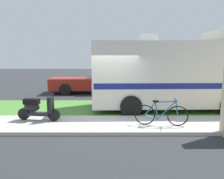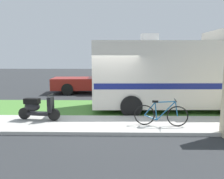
{
  "view_description": "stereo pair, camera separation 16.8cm",
  "coord_description": "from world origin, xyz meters",
  "px_view_note": "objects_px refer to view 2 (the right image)",
  "views": [
    {
      "loc": [
        0.2,
        -8.74,
        2.4
      ],
      "look_at": [
        0.18,
        0.3,
        1.1
      ],
      "focal_mm": 35.31,
      "sensor_mm": 36.0,
      "label": 1
    },
    {
      "loc": [
        0.37,
        -8.74,
        2.4
      ],
      "look_at": [
        0.18,
        0.3,
        1.1
      ],
      "focal_mm": 35.31,
      "sensor_mm": 36.0,
      "label": 2
    }
  ],
  "objects_px": {
    "bicycle": "(161,114)",
    "pickup_truck_near": "(100,79)",
    "scooter": "(37,108)",
    "pickup_truck_far": "(184,75)",
    "motorhome_rv": "(174,73)"
  },
  "relations": [
    {
      "from": "scooter",
      "to": "pickup_truck_near",
      "type": "distance_m",
      "value": 7.49
    },
    {
      "from": "scooter",
      "to": "pickup_truck_far",
      "type": "distance_m",
      "value": 13.71
    },
    {
      "from": "bicycle",
      "to": "pickup_truck_near",
      "type": "height_order",
      "value": "pickup_truck_near"
    },
    {
      "from": "pickup_truck_near",
      "to": "scooter",
      "type": "bearing_deg",
      "value": -104.09
    },
    {
      "from": "scooter",
      "to": "pickup_truck_far",
      "type": "relative_size",
      "value": 0.27
    },
    {
      "from": "scooter",
      "to": "motorhome_rv",
      "type": "bearing_deg",
      "value": 20.55
    },
    {
      "from": "pickup_truck_far",
      "to": "scooter",
      "type": "bearing_deg",
      "value": -129.01
    },
    {
      "from": "scooter",
      "to": "bicycle",
      "type": "height_order",
      "value": "scooter"
    },
    {
      "from": "bicycle",
      "to": "motorhome_rv",
      "type": "bearing_deg",
      "value": 67.78
    },
    {
      "from": "scooter",
      "to": "bicycle",
      "type": "distance_m",
      "value": 4.47
    },
    {
      "from": "scooter",
      "to": "pickup_truck_far",
      "type": "xyz_separation_m",
      "value": [
        8.62,
        10.65,
        0.42
      ]
    },
    {
      "from": "motorhome_rv",
      "to": "pickup_truck_far",
      "type": "xyz_separation_m",
      "value": [
        3.1,
        8.57,
        -0.71
      ]
    },
    {
      "from": "motorhome_rv",
      "to": "pickup_truck_near",
      "type": "height_order",
      "value": "motorhome_rv"
    },
    {
      "from": "pickup_truck_near",
      "to": "motorhome_rv",
      "type": "bearing_deg",
      "value": -54.39
    },
    {
      "from": "motorhome_rv",
      "to": "pickup_truck_far",
      "type": "relative_size",
      "value": 1.21
    }
  ]
}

